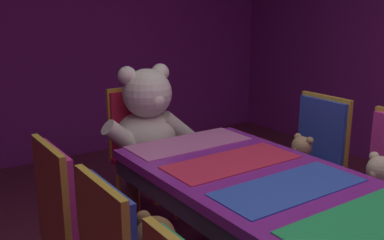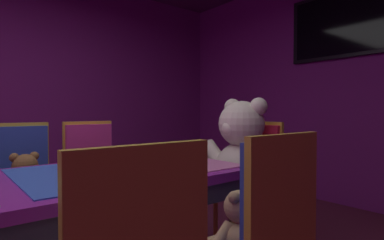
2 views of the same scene
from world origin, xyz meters
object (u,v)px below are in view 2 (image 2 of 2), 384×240
object	(u,v)px
chair_left_2	(92,169)
king_teddy_bear	(240,151)
wall_tv	(347,23)
banquet_table	(51,196)
chair_left_1	(21,178)
teddy_left_1	(26,181)
teddy_left_2	(99,173)
throne_chair	(255,170)
chair_right_2	(266,231)
teddy_right_2	(239,226)

from	to	relation	value
chair_left_2	king_teddy_bear	bearing A→B (deg)	42.93
wall_tv	banquet_table	bearing A→B (deg)	-90.00
banquet_table	chair_left_1	size ratio (longest dim) A/B	2.05
chair_left_1	chair_left_2	world-z (taller)	same
teddy_left_1	king_teddy_bear	size ratio (longest dim) A/B	0.46
teddy_left_2	throne_chair	distance (m)	1.24
chair_left_1	chair_right_2	xyz separation A→B (m)	(1.72, 0.54, 0.00)
throne_chair	wall_tv	xyz separation A→B (m)	(0.00, 1.56, 1.45)
teddy_left_1	chair_right_2	world-z (taller)	chair_right_2
teddy_left_2	king_teddy_bear	xyz separation A→B (m)	(0.74, 0.82, 0.18)
wall_tv	teddy_left_1	bearing A→B (deg)	-103.09
banquet_table	chair_left_2	world-z (taller)	chair_left_2
chair_right_2	throne_chair	bearing A→B (deg)	-48.62
wall_tv	king_teddy_bear	bearing A→B (deg)	-90.00
banquet_table	king_teddy_bear	bearing A→B (deg)	90.00
king_teddy_bear	chair_left_1	bearing A→B (deg)	-32.69
banquet_table	chair_left_1	distance (m)	0.87
teddy_left_1	chair_left_2	distance (m)	0.55
banquet_table	wall_tv	distance (m)	3.41
teddy_left_1	teddy_left_2	xyz separation A→B (m)	(-0.02, 0.52, -0.02)
banquet_table	throne_chair	world-z (taller)	throne_chair
teddy_right_2	king_teddy_bear	world-z (taller)	king_teddy_bear
banquet_table	chair_left_2	size ratio (longest dim) A/B	2.05
teddy_left_1	teddy_left_2	size ratio (longest dim) A/B	1.13
teddy_left_1	chair_right_2	distance (m)	1.67
banquet_table	teddy_left_1	bearing A→B (deg)	178.08
banquet_table	teddy_left_1	world-z (taller)	teddy_left_1
teddy_left_1	throne_chair	distance (m)	1.68
banquet_table	chair_right_2	bearing A→B (deg)	33.47
chair_left_1	teddy_left_2	world-z (taller)	chair_left_1
chair_left_1	teddy_left_1	xyz separation A→B (m)	(0.15, 0.00, 0.00)
king_teddy_bear	wall_tv	world-z (taller)	wall_tv
teddy_left_1	banquet_table	bearing A→B (deg)	-1.92
throne_chair	teddy_left_1	bearing A→B (deg)	-25.25
wall_tv	teddy_right_2	bearing A→B (deg)	-74.25
chair_left_2	wall_tv	xyz separation A→B (m)	(0.88, 2.56, 1.45)
chair_right_2	wall_tv	size ratio (longest dim) A/B	0.75
chair_left_1	king_teddy_bear	size ratio (longest dim) A/B	1.31
teddy_right_2	chair_right_2	bearing A→B (deg)	180.00
teddy_left_2	teddy_left_1	bearing A→B (deg)	-87.37
teddy_right_2	throne_chair	bearing A→B (deg)	-53.72
banquet_table	king_teddy_bear	xyz separation A→B (m)	(0.00, 1.37, 0.11)
teddy_left_2	king_teddy_bear	size ratio (longest dim) A/B	0.41
banquet_table	throne_chair	size ratio (longest dim) A/B	2.05
chair_left_2	chair_right_2	world-z (taller)	same
teddy_left_1	king_teddy_bear	xyz separation A→B (m)	(0.72, 1.35, 0.16)
banquet_table	teddy_left_1	size ratio (longest dim) A/B	5.77
teddy_left_1	wall_tv	size ratio (longest dim) A/B	0.27
wall_tv	throne_chair	bearing A→B (deg)	-90.00
teddy_left_2	king_teddy_bear	distance (m)	1.12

